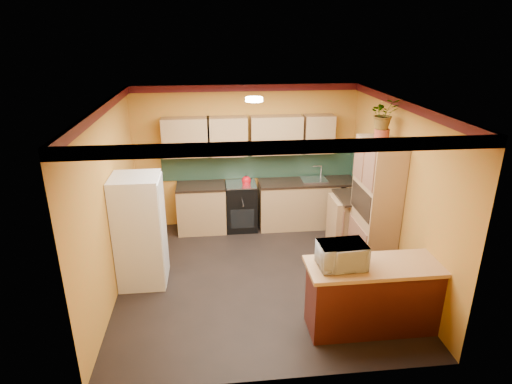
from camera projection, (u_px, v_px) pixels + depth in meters
room_shell at (258, 142)px, 6.21m from camera, size 4.24×4.24×2.72m
base_cabinets_back at (273, 205)px, 8.25m from camera, size 3.65×0.60×0.88m
countertop_back at (274, 183)px, 8.09m from camera, size 3.65×0.62×0.04m
stove at (241, 206)px, 8.18m from camera, size 0.58×0.58×0.91m
kettle at (246, 180)px, 7.95m from camera, size 0.19×0.19×0.18m
sink at (314, 180)px, 8.15m from camera, size 0.48×0.40×0.03m
base_cabinets_right at (353, 221)px, 7.58m from camera, size 0.60×0.80×0.88m
countertop_right at (355, 197)px, 7.42m from camera, size 0.62×0.80×0.04m
fridge at (140, 231)px, 6.29m from camera, size 0.68×0.66×1.70m
pantry at (375, 206)px, 6.65m from camera, size 0.48×0.90×2.10m
fern_pot at (382, 134)px, 6.29m from camera, size 0.22×0.22×0.16m
fern at (384, 114)px, 6.19m from camera, size 0.41×0.36×0.45m
breakfast_bar at (379, 298)px, 5.43m from camera, size 1.80×0.55×0.88m
bar_top at (383, 266)px, 5.26m from camera, size 1.90×0.65×0.05m
microwave at (342, 255)px, 5.14m from camera, size 0.58×0.41×0.31m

